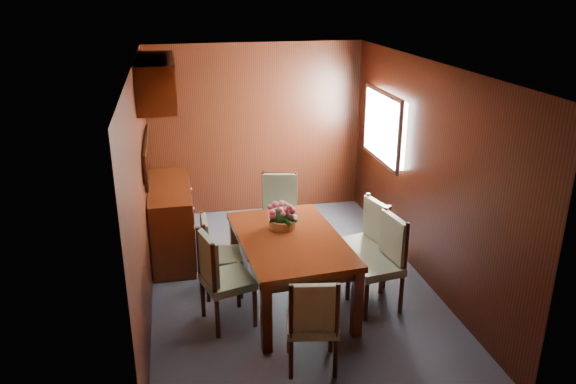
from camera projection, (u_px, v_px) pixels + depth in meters
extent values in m
plane|color=#383F4D|center=(290.00, 283.00, 6.26)|extent=(4.50, 4.50, 0.00)
cube|color=black|center=(142.00, 192.00, 5.55)|extent=(0.02, 4.50, 2.40)
cube|color=black|center=(424.00, 173.00, 6.12)|extent=(0.02, 4.50, 2.40)
cube|color=black|center=(257.00, 130.00, 7.90)|extent=(3.00, 0.02, 2.40)
cube|color=black|center=(360.00, 292.00, 3.77)|extent=(3.00, 0.02, 2.40)
cube|color=black|center=(290.00, 65.00, 5.41)|extent=(3.00, 4.50, 0.02)
cube|color=white|center=(387.00, 127.00, 7.04)|extent=(0.14, 1.10, 0.80)
cube|color=#B2B2B7|center=(382.00, 127.00, 7.03)|extent=(0.04, 1.20, 0.90)
cube|color=black|center=(147.00, 156.00, 6.44)|extent=(0.03, 1.36, 0.41)
cube|color=silver|center=(149.00, 156.00, 6.45)|extent=(0.01, 1.30, 0.35)
cube|color=#371306|center=(156.00, 81.00, 6.18)|extent=(0.40, 1.40, 0.50)
cube|color=#371306|center=(172.00, 220.00, 6.78)|extent=(0.48, 1.40, 0.90)
cube|color=#371306|center=(266.00, 318.00, 5.00)|extent=(0.10, 0.10, 0.69)
cube|color=#371306|center=(357.00, 304.00, 5.22)|extent=(0.10, 0.10, 0.69)
cube|color=#371306|center=(235.00, 248.00, 6.32)|extent=(0.10, 0.10, 0.69)
cube|color=#371306|center=(308.00, 238.00, 6.54)|extent=(0.10, 0.10, 0.69)
cube|color=black|center=(290.00, 247.00, 5.67)|extent=(0.99, 1.54, 0.10)
cube|color=#371306|center=(290.00, 240.00, 5.64)|extent=(1.12, 1.67, 0.06)
cylinder|color=black|center=(203.00, 299.00, 5.58)|extent=(0.04, 0.04, 0.39)
cylinder|color=black|center=(217.00, 319.00, 5.24)|extent=(0.04, 0.04, 0.39)
cylinder|color=black|center=(239.00, 290.00, 5.74)|extent=(0.04, 0.04, 0.39)
cylinder|color=black|center=(255.00, 309.00, 5.41)|extent=(0.04, 0.04, 0.39)
cube|color=slate|center=(227.00, 281.00, 5.40)|extent=(0.55, 0.57, 0.08)
cylinder|color=black|center=(199.00, 252.00, 5.39)|extent=(0.04, 0.04, 0.53)
cylinder|color=black|center=(214.00, 270.00, 5.05)|extent=(0.04, 0.04, 0.53)
cube|color=slate|center=(208.00, 259.00, 5.22)|extent=(0.17, 0.42, 0.44)
cylinder|color=black|center=(206.00, 270.00, 6.18)|extent=(0.04, 0.04, 0.35)
cylinder|color=black|center=(208.00, 287.00, 5.84)|extent=(0.04, 0.04, 0.35)
cylinder|color=black|center=(237.00, 267.00, 6.24)|extent=(0.04, 0.04, 0.35)
cylinder|color=black|center=(241.00, 283.00, 5.91)|extent=(0.04, 0.04, 0.35)
cube|color=slate|center=(222.00, 257.00, 5.96)|extent=(0.40, 0.42, 0.07)
cylinder|color=black|center=(203.00, 232.00, 6.01)|extent=(0.04, 0.04, 0.47)
cylinder|color=black|center=(205.00, 246.00, 5.68)|extent=(0.04, 0.04, 0.47)
cube|color=slate|center=(205.00, 237.00, 5.84)|extent=(0.06, 0.38, 0.40)
cylinder|color=black|center=(401.00, 295.00, 5.63)|extent=(0.05, 0.05, 0.40)
cylinder|color=black|center=(381.00, 276.00, 5.99)|extent=(0.05, 0.05, 0.40)
cylinder|color=black|center=(366.00, 303.00, 5.51)|extent=(0.05, 0.05, 0.40)
cylinder|color=black|center=(348.00, 283.00, 5.87)|extent=(0.05, 0.05, 0.40)
cube|color=slate|center=(375.00, 266.00, 5.66)|extent=(0.52, 0.53, 0.08)
cylinder|color=black|center=(406.00, 248.00, 5.45)|extent=(0.05, 0.05, 0.54)
cylinder|color=black|center=(385.00, 231.00, 5.81)|extent=(0.05, 0.05, 0.54)
cube|color=slate|center=(393.00, 238.00, 5.62)|extent=(0.12, 0.44, 0.45)
cylinder|color=black|center=(384.00, 272.00, 6.10)|extent=(0.04, 0.04, 0.39)
cylinder|color=black|center=(364.00, 257.00, 6.44)|extent=(0.04, 0.04, 0.39)
cylinder|color=black|center=(354.00, 279.00, 5.95)|extent=(0.04, 0.04, 0.39)
cylinder|color=black|center=(336.00, 263.00, 6.29)|extent=(0.04, 0.04, 0.39)
cube|color=slate|center=(361.00, 247.00, 6.11)|extent=(0.53, 0.55, 0.08)
cylinder|color=black|center=(388.00, 228.00, 5.93)|extent=(0.04, 0.04, 0.52)
cylinder|color=black|center=(367.00, 215.00, 6.27)|extent=(0.04, 0.04, 0.52)
cube|color=slate|center=(376.00, 220.00, 6.08)|extent=(0.16, 0.42, 0.44)
cylinder|color=black|center=(291.00, 360.00, 4.70)|extent=(0.04, 0.04, 0.37)
cylinder|color=black|center=(335.00, 359.00, 4.71)|extent=(0.04, 0.04, 0.37)
cylinder|color=black|center=(289.00, 335.00, 5.03)|extent=(0.04, 0.04, 0.37)
cylinder|color=black|center=(331.00, 334.00, 5.04)|extent=(0.04, 0.04, 0.37)
cube|color=slate|center=(312.00, 323.00, 4.79)|extent=(0.49, 0.48, 0.08)
cylinder|color=black|center=(291.00, 311.00, 4.52)|extent=(0.04, 0.04, 0.49)
cylinder|color=black|center=(337.00, 310.00, 4.53)|extent=(0.04, 0.04, 0.49)
cube|color=slate|center=(314.00, 307.00, 4.54)|extent=(0.40, 0.12, 0.41)
cylinder|color=black|center=(296.00, 231.00, 7.10)|extent=(0.04, 0.04, 0.39)
cylinder|color=black|center=(264.00, 231.00, 7.11)|extent=(0.04, 0.04, 0.39)
cylinder|color=black|center=(296.00, 244.00, 6.74)|extent=(0.04, 0.04, 0.39)
cylinder|color=black|center=(262.00, 244.00, 6.75)|extent=(0.04, 0.04, 0.39)
cube|color=slate|center=(279.00, 218.00, 6.84)|extent=(0.55, 0.54, 0.08)
cylinder|color=black|center=(296.00, 192.00, 6.93)|extent=(0.04, 0.04, 0.52)
cylinder|color=black|center=(263.00, 192.00, 6.94)|extent=(0.04, 0.04, 0.52)
cube|color=slate|center=(280.00, 191.00, 6.91)|extent=(0.43, 0.15, 0.44)
cylinder|color=#A86233|center=(283.00, 223.00, 5.85)|extent=(0.29, 0.29, 0.09)
sphere|color=#1B4316|center=(283.00, 217.00, 5.82)|extent=(0.22, 0.22, 0.22)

